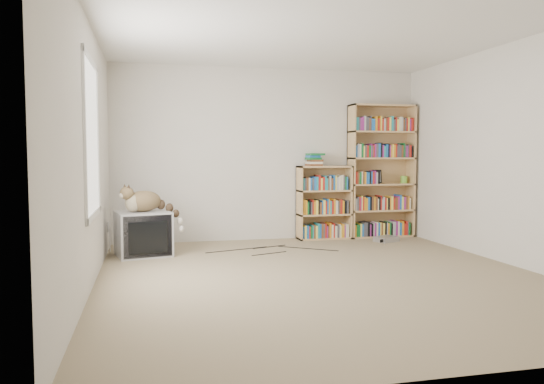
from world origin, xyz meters
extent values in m
cube|color=gray|center=(0.00, 0.00, 0.00)|extent=(4.50, 5.00, 0.01)
cube|color=beige|center=(0.00, 2.50, 1.25)|extent=(4.50, 0.02, 2.50)
cube|color=beige|center=(0.00, -2.50, 1.25)|extent=(4.50, 0.02, 2.50)
cube|color=beige|center=(-2.25, 0.00, 1.25)|extent=(0.02, 5.00, 2.50)
cube|color=beige|center=(2.25, 0.00, 1.25)|extent=(0.02, 5.00, 2.50)
cube|color=white|center=(0.00, 0.00, 2.50)|extent=(4.50, 5.00, 0.02)
cube|color=white|center=(-2.24, 0.20, 1.40)|extent=(0.02, 1.22, 1.52)
cube|color=#ABABAE|center=(-1.80, 1.60, 0.27)|extent=(0.73, 0.69, 0.55)
cube|color=black|center=(-1.74, 1.34, 0.27)|extent=(0.57, 0.15, 0.50)
cube|color=black|center=(-1.74, 1.32, 0.26)|extent=(0.46, 0.11, 0.38)
cube|color=black|center=(-1.83, 1.72, 0.26)|extent=(0.43, 0.38, 0.33)
ellipsoid|color=#382616|center=(-1.79, 1.60, 0.67)|extent=(0.56, 0.51, 0.26)
ellipsoid|color=#382616|center=(-1.69, 1.66, 0.66)|extent=(0.31, 0.31, 0.19)
ellipsoid|color=tan|center=(-1.91, 1.50, 0.66)|extent=(0.25, 0.25, 0.21)
ellipsoid|color=#382616|center=(-1.98, 1.47, 0.78)|extent=(0.23, 0.22, 0.16)
sphere|color=beige|center=(-2.03, 1.44, 0.76)|extent=(0.09, 0.09, 0.07)
cone|color=black|center=(-1.96, 1.44, 0.86)|extent=(0.09, 0.10, 0.08)
cone|color=black|center=(-2.01, 1.52, 0.86)|extent=(0.09, 0.10, 0.08)
cube|color=tan|center=(1.22, 2.34, 0.99)|extent=(0.02, 0.30, 1.99)
cube|color=tan|center=(2.19, 2.34, 0.99)|extent=(0.03, 0.30, 1.99)
cube|color=tan|center=(1.70, 2.48, 0.99)|extent=(0.99, 0.03, 1.99)
cube|color=tan|center=(1.70, 2.34, 1.98)|extent=(0.99, 0.30, 0.02)
cube|color=tan|center=(1.70, 2.34, 0.01)|extent=(0.99, 0.30, 0.03)
cube|color=tan|center=(1.70, 2.34, 0.41)|extent=(0.99, 0.30, 0.03)
cube|color=tan|center=(1.70, 2.34, 0.80)|extent=(0.99, 0.30, 0.02)
cube|color=tan|center=(1.70, 2.34, 1.19)|extent=(0.99, 0.30, 0.02)
cube|color=tan|center=(1.70, 2.34, 1.58)|extent=(0.99, 0.30, 0.02)
cube|color=red|center=(1.70, 2.34, 0.12)|extent=(0.91, 0.24, 0.19)
cube|color=blue|center=(1.70, 2.34, 0.51)|extent=(0.91, 0.24, 0.19)
cube|color=#11632A|center=(1.70, 2.34, 0.91)|extent=(0.91, 0.24, 0.19)
cube|color=beige|center=(1.70, 2.34, 1.30)|extent=(0.91, 0.24, 0.19)
cube|color=black|center=(1.70, 2.34, 1.69)|extent=(0.91, 0.24, 0.19)
cube|color=tan|center=(0.42, 2.34, 0.54)|extent=(0.03, 0.30, 1.08)
cube|color=tan|center=(1.18, 2.34, 0.54)|extent=(0.02, 0.30, 1.08)
cube|color=tan|center=(0.80, 2.48, 0.54)|extent=(0.79, 0.03, 1.08)
cube|color=tan|center=(0.80, 2.34, 1.07)|extent=(0.79, 0.30, 0.02)
cube|color=tan|center=(0.80, 2.34, 0.01)|extent=(0.79, 0.30, 0.03)
cube|color=tan|center=(0.80, 2.34, 0.36)|extent=(0.79, 0.30, 0.03)
cube|color=tan|center=(0.80, 2.34, 0.72)|extent=(0.79, 0.30, 0.02)
cube|color=red|center=(0.80, 2.34, 0.12)|extent=(0.71, 0.24, 0.19)
cube|color=blue|center=(0.80, 2.34, 0.47)|extent=(0.71, 0.24, 0.19)
cube|color=#11632A|center=(0.80, 2.34, 0.82)|extent=(0.71, 0.24, 0.19)
cube|color=red|center=(0.64, 2.34, 1.17)|extent=(0.22, 0.29, 0.18)
cylinder|color=#77BF36|center=(2.07, 2.34, 0.87)|extent=(0.10, 0.10, 0.11)
cube|color=black|center=(1.68, 2.44, 0.91)|extent=(0.15, 0.05, 0.20)
cube|color=#ADACB1|center=(1.59, 1.89, 0.04)|extent=(0.39, 0.34, 0.07)
cube|color=silver|center=(-2.24, 1.95, 0.32)|extent=(0.01, 0.08, 0.13)
camera|label=1|loc=(-1.72, -5.07, 1.24)|focal=35.00mm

